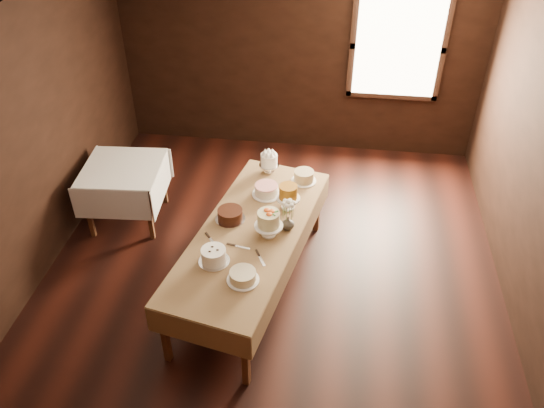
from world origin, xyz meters
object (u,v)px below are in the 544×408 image
at_px(display_table, 250,235).
at_px(side_table, 123,173).
at_px(cake_server_b, 262,261).
at_px(cake_caramel, 288,198).
at_px(cake_speckled, 304,177).
at_px(cake_lattice, 266,190).
at_px(flower_vase, 288,223).
at_px(cake_swirl, 214,256).
at_px(cake_server_d, 283,223).
at_px(cake_cream, 243,276).
at_px(cake_chocolate, 230,215).
at_px(cake_flowers, 269,225).
at_px(cake_server_e, 213,242).
at_px(cake_meringue, 269,164).
at_px(cake_server_a, 243,247).
at_px(cake_server_c, 260,212).

bearing_deg(display_table, side_table, 150.33).
bearing_deg(cake_server_b, cake_caramel, 142.08).
relative_size(cake_speckled, cake_lattice, 0.98).
height_order(side_table, flower_vase, flower_vase).
relative_size(side_table, cake_lattice, 3.07).
bearing_deg(cake_swirl, cake_server_d, 49.29).
bearing_deg(cake_speckled, cake_caramel, -103.44).
distance_m(cake_lattice, cake_cream, 1.33).
bearing_deg(cake_chocolate, display_table, -33.92).
bearing_deg(cake_flowers, cake_server_d, 60.81).
distance_m(cake_cream, cake_server_b, 0.31).
xyz_separation_m(display_table, cake_flowers, (0.19, -0.03, 0.18)).
bearing_deg(cake_flowers, cake_speckled, 75.02).
height_order(display_table, cake_swirl, cake_swirl).
distance_m(cake_swirl, flower_vase, 0.86).
height_order(side_table, cake_server_e, cake_server_e).
relative_size(cake_flowers, cake_server_b, 1.28).
relative_size(cake_speckled, cake_caramel, 1.06).
relative_size(cake_swirl, cake_cream, 0.96).
height_order(cake_meringue, cake_server_d, cake_meringue).
height_order(cake_server_a, cake_server_e, same).
xyz_separation_m(cake_speckled, cake_flowers, (-0.26, -0.98, 0.06)).
relative_size(cake_lattice, cake_chocolate, 0.88).
relative_size(cake_meringue, cake_caramel, 0.84).
xyz_separation_m(cake_lattice, cake_server_a, (-0.10, -0.90, -0.05)).
distance_m(side_table, cake_server_a, 2.07).
height_order(display_table, cake_server_d, cake_server_d).
xyz_separation_m(cake_swirl, cake_server_a, (0.23, 0.23, -0.07)).
distance_m(cake_server_a, cake_server_b, 0.27).
xyz_separation_m(cake_chocolate, cake_swirl, (-0.03, -0.65, 0.01)).
distance_m(cake_meringue, cake_swirl, 1.61).
bearing_deg(cake_chocolate, cake_speckled, 49.01).
distance_m(cake_swirl, cake_cream, 0.38).
bearing_deg(side_table, cake_swirl, -45.34).
height_order(cake_lattice, flower_vase, flower_vase).
distance_m(side_table, cake_speckled, 2.16).
height_order(side_table, cake_server_c, cake_server_c).
bearing_deg(flower_vase, cake_flowers, -145.00).
bearing_deg(side_table, cake_chocolate, -28.95).
height_order(cake_server_c, cake_server_d, same).
xyz_separation_m(cake_server_a, cake_server_b, (0.21, -0.17, 0.00)).
distance_m(cake_lattice, cake_server_c, 0.33).
distance_m(cake_cream, cake_server_e, 0.61).
relative_size(cake_server_c, flower_vase, 1.71).
bearing_deg(side_table, cake_meringue, 3.95).
bearing_deg(display_table, cake_caramel, 52.63).
height_order(display_table, cake_chocolate, cake_chocolate).
bearing_deg(cake_meringue, cake_server_e, -105.97).
bearing_deg(cake_lattice, cake_server_a, -96.64).
height_order(cake_cream, cake_server_e, cake_cream).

